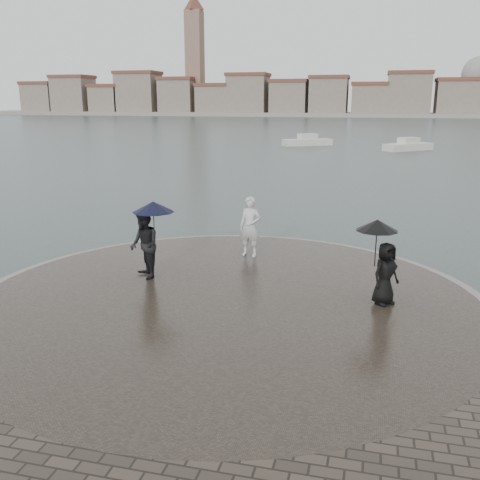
# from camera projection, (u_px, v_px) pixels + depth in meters

# --- Properties ---
(ground) EXTENTS (400.00, 400.00, 0.00)m
(ground) POSITION_uv_depth(u_px,v_px,m) (173.00, 385.00, 9.50)
(ground) COLOR #2B3835
(ground) RESTS_ON ground
(kerb_ring) EXTENTS (12.50, 12.50, 0.32)m
(kerb_ring) POSITION_uv_depth(u_px,v_px,m) (227.00, 306.00, 12.74)
(kerb_ring) COLOR gray
(kerb_ring) RESTS_ON ground
(quay_tip) EXTENTS (11.90, 11.90, 0.36)m
(quay_tip) POSITION_uv_depth(u_px,v_px,m) (227.00, 305.00, 12.73)
(quay_tip) COLOR #2D261E
(quay_tip) RESTS_ON ground
(statue) EXTENTS (0.71, 0.53, 1.80)m
(statue) POSITION_uv_depth(u_px,v_px,m) (250.00, 227.00, 15.90)
(statue) COLOR silver
(statue) RESTS_ON quay_tip
(visitor_left) EXTENTS (1.34, 1.19, 2.04)m
(visitor_left) POSITION_uv_depth(u_px,v_px,m) (146.00, 236.00, 13.86)
(visitor_left) COLOR black
(visitor_left) RESTS_ON quay_tip
(visitor_right) EXTENTS (1.14, 1.00, 1.95)m
(visitor_right) POSITION_uv_depth(u_px,v_px,m) (383.00, 257.00, 12.11)
(visitor_right) COLOR black
(visitor_right) RESTS_ON quay_tip
(far_skyline) EXTENTS (260.00, 20.00, 37.00)m
(far_skyline) POSITION_uv_depth(u_px,v_px,m) (348.00, 98.00, 160.19)
(far_skyline) COLOR gray
(far_skyline) RESTS_ON ground
(boats) EXTENTS (15.87, 8.20, 1.50)m
(boats) POSITION_uv_depth(u_px,v_px,m) (355.00, 144.00, 56.46)
(boats) COLOR beige
(boats) RESTS_ON ground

